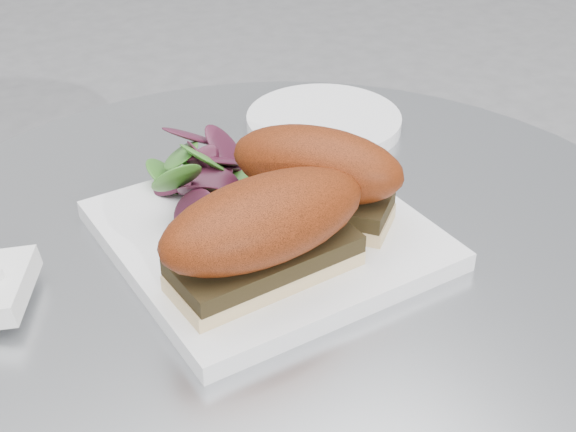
% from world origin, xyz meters
% --- Properties ---
extents(plate, '(0.24, 0.24, 0.02)m').
position_xyz_m(plate, '(-0.00, 0.03, 0.74)').
color(plate, white).
rests_on(plate, table).
extents(sandwich_left, '(0.17, 0.08, 0.08)m').
position_xyz_m(sandwich_left, '(-0.03, -0.03, 0.79)').
color(sandwich_left, beige).
rests_on(sandwich_left, plate).
extents(sandwich_right, '(0.14, 0.15, 0.08)m').
position_xyz_m(sandwich_right, '(0.04, 0.02, 0.79)').
color(sandwich_right, beige).
rests_on(sandwich_right, plate).
extents(salad, '(0.11, 0.11, 0.05)m').
position_xyz_m(salad, '(-0.02, 0.10, 0.77)').
color(salad, '#3F8B2D').
rests_on(salad, plate).
extents(saucer, '(0.16, 0.16, 0.01)m').
position_xyz_m(saucer, '(0.15, 0.18, 0.74)').
color(saucer, white).
rests_on(saucer, table).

